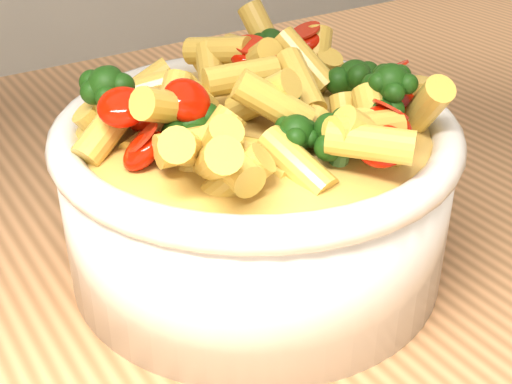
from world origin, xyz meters
TOP-DOWN VIEW (x-y plane):
  - table at (0.00, 0.00)m, footprint 1.20×0.80m
  - serving_bowl at (-0.09, -0.04)m, footprint 0.25×0.25m
  - pasta_salad at (-0.09, -0.04)m, footprint 0.20×0.20m

SIDE VIEW (x-z plane):
  - table at x=0.00m, z-range 0.35..1.25m
  - serving_bowl at x=-0.09m, z-range 0.90..1.01m
  - pasta_salad at x=-0.09m, z-range 1.00..1.04m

